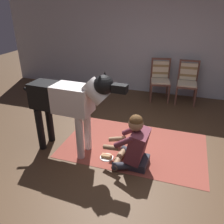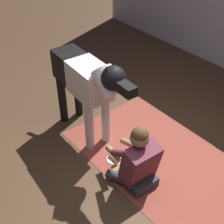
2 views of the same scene
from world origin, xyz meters
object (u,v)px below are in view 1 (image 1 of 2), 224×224
at_px(large_dog, 69,101).
at_px(person_sitting_on_floor, 134,145).
at_px(dining_chair_right_of_pair, 187,80).
at_px(hot_dog_on_plate, 107,156).
at_px(dining_chair_left_of_pair, 160,77).

bearing_deg(large_dog, person_sitting_on_floor, -2.81).
relative_size(dining_chair_right_of_pair, hot_dog_on_plate, 4.66).
relative_size(dining_chair_left_of_pair, person_sitting_on_floor, 1.19).
distance_m(dining_chair_left_of_pair, hot_dog_on_plate, 2.79).
bearing_deg(hot_dog_on_plate, dining_chair_left_of_pair, 81.15).
xyz_separation_m(person_sitting_on_floor, hot_dog_on_plate, (-0.43, 0.02, -0.31)).
height_order(dining_chair_left_of_pair, hot_dog_on_plate, dining_chair_left_of_pair).
relative_size(person_sitting_on_floor, hot_dog_on_plate, 3.91).
xyz_separation_m(dining_chair_left_of_pair, large_dog, (-1.02, -2.68, 0.33)).
bearing_deg(large_dog, dining_chair_right_of_pair, 58.46).
relative_size(large_dog, hot_dog_on_plate, 8.10).
bearing_deg(dining_chair_left_of_pair, person_sitting_on_floor, -89.86).
distance_m(dining_chair_right_of_pair, large_dog, 3.17).
height_order(large_dog, hot_dog_on_plate, large_dog).
bearing_deg(hot_dog_on_plate, dining_chair_right_of_pair, 68.76).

